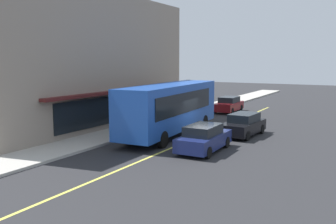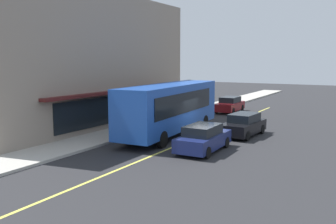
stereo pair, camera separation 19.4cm
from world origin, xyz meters
TOP-DOWN VIEW (x-y plane):
  - ground at (0.00, 0.00)m, footprint 120.00×120.00m
  - sidewalk at (0.00, 5.29)m, footprint 80.00×2.96m
  - lane_centre_stripe at (0.00, 0.00)m, footprint 36.00×0.16m
  - storefront_building at (-0.31, 11.48)m, footprint 20.55×10.05m
  - bus at (-0.53, 1.87)m, footprint 11.27×3.25m
  - traffic_light at (7.70, 4.64)m, footprint 0.30×0.52m
  - car_maroon at (12.37, 2.47)m, footprint 4.35×1.95m
  - car_black at (1.80, -2.50)m, footprint 4.39×2.04m
  - car_navy at (-3.57, -1.96)m, footprint 4.34×1.93m
  - pedestrian_waiting at (-2.94, 4.85)m, footprint 0.34×0.34m

SIDE VIEW (x-z plane):
  - ground at x=0.00m, z-range 0.00..0.00m
  - lane_centre_stripe at x=0.00m, z-range 0.00..0.01m
  - sidewalk at x=0.00m, z-range 0.00..0.15m
  - car_maroon at x=12.37m, z-range -0.02..1.50m
  - car_black at x=1.80m, z-range -0.02..1.50m
  - car_navy at x=-3.57m, z-range -0.02..1.50m
  - pedestrian_waiting at x=-2.94m, z-range 0.31..1.92m
  - bus at x=-0.53m, z-range 0.24..3.74m
  - traffic_light at x=7.70m, z-range 0.93..4.13m
  - storefront_building at x=-0.31m, z-range -0.01..10.06m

